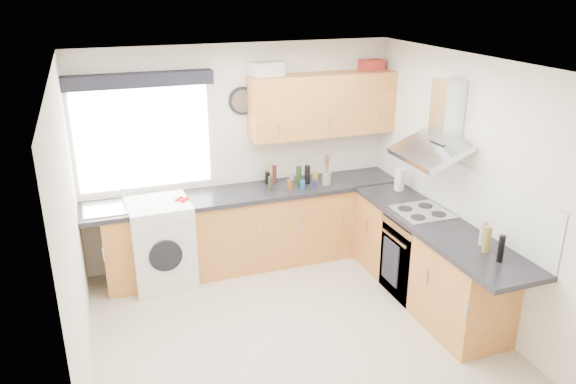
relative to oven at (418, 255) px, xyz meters
name	(u,v)px	position (x,y,z in m)	size (l,w,h in m)	color
ground_plane	(294,334)	(-1.50, -0.30, -0.42)	(3.60, 3.60, 0.00)	beige
ceiling	(295,65)	(-1.50, -0.30, 2.08)	(3.60, 3.60, 0.02)	white
wall_back	(239,155)	(-1.50, 1.50, 0.82)	(3.60, 0.02, 2.50)	silver
wall_front	(402,324)	(-1.50, -2.10, 0.82)	(3.60, 0.02, 2.50)	silver
wall_left	(73,243)	(-3.30, -0.30, 0.82)	(0.02, 3.60, 2.50)	silver
wall_right	(469,188)	(0.30, -0.30, 0.82)	(0.02, 3.60, 2.50)	silver
window	(144,138)	(-2.55, 1.49, 1.12)	(1.40, 0.02, 1.10)	silver
window_blind	(139,80)	(-2.55, 1.40, 1.76)	(1.50, 0.18, 0.14)	black
splashback	(449,184)	(0.29, 0.00, 0.75)	(0.01, 3.00, 0.54)	white
base_cab_back	(240,231)	(-1.60, 1.21, 0.01)	(3.00, 0.58, 0.86)	#AC6A2E
base_cab_corner	(365,213)	(0.00, 1.20, 0.01)	(0.60, 0.60, 0.86)	#AC6A2E
base_cab_right	(427,261)	(0.01, -0.15, 0.01)	(0.58, 2.10, 0.86)	#AC6A2E
worktop_back	(247,193)	(-1.50, 1.20, 0.46)	(3.60, 0.62, 0.05)	black
worktop_right	(438,226)	(0.00, -0.30, 0.46)	(0.62, 2.42, 0.05)	black
sink	(125,203)	(-2.83, 1.20, 0.52)	(0.84, 0.46, 0.10)	silver
oven	(418,255)	(0.00, 0.00, 0.00)	(0.56, 0.58, 0.85)	black
hob_plate	(422,212)	(0.00, 0.00, 0.49)	(0.52, 0.52, 0.01)	silver
extractor_hood	(438,130)	(0.10, 0.00, 1.34)	(0.52, 0.78, 0.66)	silver
upper_cabinets	(323,105)	(-0.55, 1.32, 1.38)	(1.70, 0.35, 0.70)	#AC6A2E
washing_machine	(161,243)	(-2.50, 1.11, 0.05)	(0.64, 0.62, 0.94)	silver
wall_clock	(243,101)	(-1.45, 1.46, 1.45)	(0.31, 0.31, 0.04)	black
casserole	(265,69)	(-1.20, 1.42, 1.80)	(0.35, 0.26, 0.15)	silver
storage_box	(372,64)	(0.10, 1.42, 1.78)	(0.25, 0.20, 0.11)	red
utensil_pot	(327,178)	(-0.57, 1.11, 0.56)	(0.11, 0.11, 0.15)	gray
kitchen_roll	(400,180)	(0.12, 0.66, 0.61)	(0.11, 0.11, 0.25)	silver
tomato_cluster	(182,200)	(-2.25, 1.10, 0.52)	(0.13, 0.13, 0.06)	red
jar_0	(290,184)	(-1.03, 1.10, 0.54)	(0.07, 0.07, 0.12)	brown
jar_1	(289,184)	(-1.04, 1.12, 0.55)	(0.04, 0.04, 0.12)	#141C45
jar_2	(315,177)	(-0.67, 1.23, 0.54)	(0.07, 0.07, 0.12)	olive
jar_3	(273,174)	(-1.13, 1.39, 0.58)	(0.07, 0.07, 0.20)	#58201F
jar_4	(271,173)	(-1.17, 1.35, 0.61)	(0.04, 0.04, 0.25)	olive
jar_5	(302,184)	(-0.88, 1.09, 0.53)	(0.06, 0.06, 0.09)	#19577A
jar_6	(307,175)	(-0.77, 1.21, 0.59)	(0.07, 0.07, 0.22)	black
jar_7	(315,183)	(-0.75, 1.05, 0.54)	(0.04, 0.04, 0.10)	navy
jar_8	(270,183)	(-1.24, 1.15, 0.57)	(0.05, 0.05, 0.16)	#342C1D
jar_9	(291,176)	(-0.91, 1.38, 0.53)	(0.06, 0.06, 0.10)	#C0B3A3
jar_10	(299,176)	(-0.88, 1.21, 0.60)	(0.06, 0.06, 0.22)	#1A3814
jar_11	(268,178)	(-1.20, 1.36, 0.56)	(0.07, 0.07, 0.14)	black
bottle_0	(501,249)	(0.03, -1.14, 0.60)	(0.05, 0.05, 0.24)	black
bottle_1	(487,239)	(0.04, -0.94, 0.60)	(0.07, 0.07, 0.24)	olive
bottle_2	(483,232)	(0.10, -0.82, 0.60)	(0.06, 0.06, 0.24)	#B4A599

